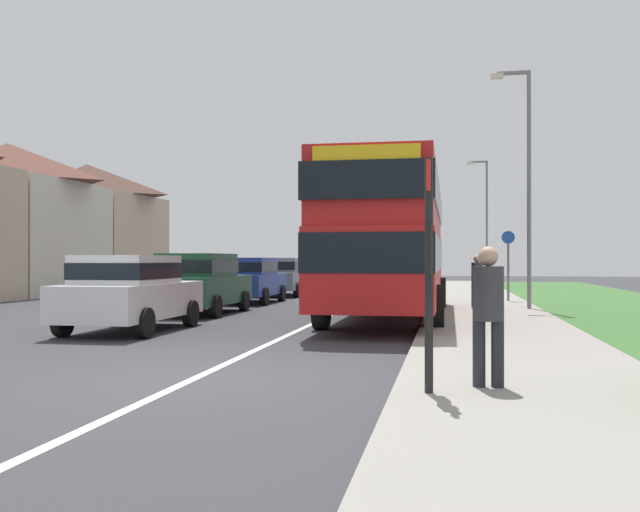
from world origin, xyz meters
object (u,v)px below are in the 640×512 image
Objects in this scene: parked_car_white at (130,290)px; double_decker_bus at (389,236)px; pedestrian_walking_away at (477,278)px; street_lamp_far at (485,214)px; parked_car_dark_green at (199,281)px; parked_car_blue at (250,278)px; pedestrian_at_stop at (488,309)px; cycle_route_sign at (508,263)px; street_lamp_mid at (525,173)px; parked_car_grey at (284,275)px; bus_stop_sign at (429,258)px.

double_decker_bus is at bearing 38.44° from parked_car_white.
street_lamp_far is at bearing 86.60° from pedestrian_walking_away.
parked_car_dark_green is at bearing 171.72° from double_decker_bus.
parked_car_blue is 17.60m from pedestrian_at_stop.
parked_car_white is at bearing -87.12° from parked_car_dark_green.
pedestrian_at_stop is 0.66× the size of cycle_route_sign.
street_lamp_far is at bearing 90.69° from street_lamp_mid.
parked_car_grey is 12.58m from street_lamp_mid.
double_decker_bus is 4.01× the size of bus_stop_sign.
pedestrian_at_stop is 0.64× the size of bus_stop_sign.
double_decker_bus is at bearing -125.52° from pedestrian_walking_away.
double_decker_bus is at bearing -47.53° from parked_car_blue.
street_lamp_mid reaches higher than double_decker_bus.
cycle_route_sign is at bearing 34.57° from parked_car_dark_green.
street_lamp_far is at bearing 87.33° from pedestrian_at_stop.
bus_stop_sign is at bearing -44.81° from parked_car_white.
parked_car_white is 2.38× the size of pedestrian_at_stop.
parked_car_dark_green is (-0.25, 4.88, 0.04)m from parked_car_white.
parked_car_dark_green is at bearing -165.78° from street_lamp_mid.
parked_car_white is at bearing -88.97° from parked_car_grey.
parked_car_grey is at bearing 90.06° from parked_car_blue.
pedestrian_walking_away is (7.47, 7.33, 0.08)m from parked_car_white.
cycle_route_sign is (2.19, 17.42, -0.11)m from bus_stop_sign.
parked_car_grey is 14.45m from street_lamp_far.
parked_car_grey is 9.90m from cycle_route_sign.
parked_car_grey is 11.09m from pedestrian_walking_away.
pedestrian_at_stop is 0.24× the size of street_lamp_mid.
bus_stop_sign reaches higher than pedestrian_at_stop.
cycle_route_sign is at bearing -89.79° from street_lamp_far.
bus_stop_sign is at bearing -93.75° from street_lamp_far.
pedestrian_at_stop is at bearing -91.64° from pedestrian_walking_away.
parked_car_dark_green is 1.66× the size of cycle_route_sign.
street_lamp_far is at bearing 81.17° from double_decker_bus.
cycle_route_sign is 0.36× the size of street_lamp_mid.
pedestrian_at_stop is at bearing -97.51° from street_lamp_mid.
street_lamp_mid is (9.07, 2.30, 3.12)m from parked_car_dark_green.
parked_car_dark_green is at bearing -112.50° from street_lamp_far.
parked_car_dark_green is 2.51× the size of pedestrian_at_stop.
parked_car_white is 9.27m from pedestrian_at_stop.
parked_car_white is at bearing -128.16° from cycle_route_sign.
street_lamp_far is (1.12, 18.89, 3.09)m from pedestrian_walking_away.
bus_stop_sign is 0.37× the size of street_lamp_mid.
bus_stop_sign is 32.80m from street_lamp_far.
parked_car_dark_green is 0.94× the size of parked_car_grey.
parked_car_blue is at bearing 160.85° from pedestrian_walking_away.
street_lamp_mid is (9.10, -8.09, 3.16)m from parked_car_grey.
parked_car_dark_green is 1.61× the size of bus_stop_sign.
pedestrian_walking_away reaches higher than parked_car_blue.
parked_car_dark_green reaches higher than parked_car_blue.
street_lamp_mid is (2.37, 13.59, 2.51)m from bus_stop_sign.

